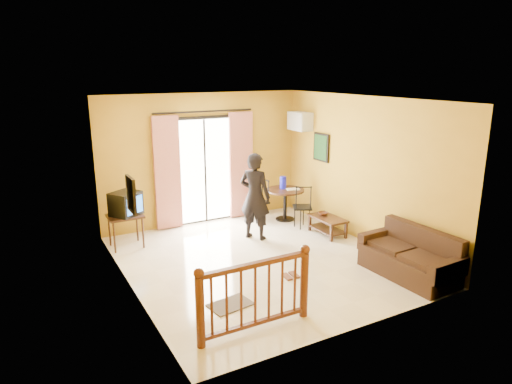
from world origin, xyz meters
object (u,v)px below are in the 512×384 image
dining_table (285,196)px  coffee_table (328,223)px  sofa (411,258)px  television (126,204)px  standing_person (255,196)px

dining_table → coffee_table: bearing=-78.3°
dining_table → sofa: size_ratio=0.50×
dining_table → television: bearing=178.8°
television → standing_person: size_ratio=0.38×
coffee_table → standing_person: 1.62m
dining_table → coffee_table: dining_table is taller
dining_table → standing_person: size_ratio=0.49×
television → dining_table: size_ratio=0.77×
dining_table → coffee_table: size_ratio=1.03×
sofa → dining_table: bearing=92.4°
television → dining_table: bearing=-33.9°
coffee_table → sofa: sofa is taller
television → standing_person: bearing=-51.0°
television → sofa: bearing=-75.9°
dining_table → coffee_table: (0.25, -1.22, -0.31)m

